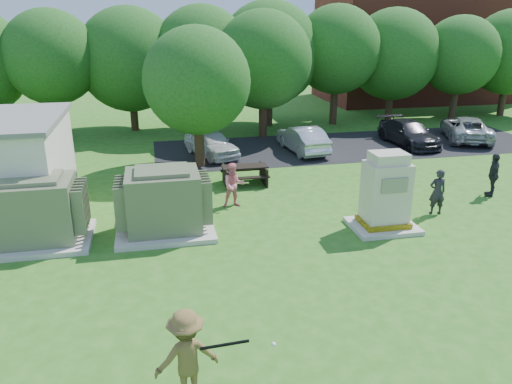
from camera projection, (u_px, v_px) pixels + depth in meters
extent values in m
plane|color=#2D6619|center=(290.00, 297.00, 12.07)|extent=(120.00, 120.00, 0.00)
cube|color=maroon|center=(420.00, 47.00, 39.08)|extent=(15.00, 8.00, 8.00)
cube|color=#232326|center=(350.00, 146.00, 25.86)|extent=(20.00, 6.00, 0.01)
cube|color=beige|center=(41.00, 240.00, 14.94)|extent=(3.00, 2.40, 0.15)
cube|color=#626B4C|center=(36.00, 210.00, 14.61)|extent=(2.20, 1.80, 1.80)
cube|color=#626B4C|center=(31.00, 179.00, 14.29)|extent=(1.60, 1.30, 0.12)
cube|color=#626B4C|center=(81.00, 206.00, 14.85)|extent=(0.32, 1.50, 1.35)
cube|color=beige|center=(166.00, 230.00, 15.66)|extent=(3.00, 2.40, 0.15)
cube|color=#5D6647|center=(164.00, 201.00, 15.33)|extent=(2.20, 1.80, 1.80)
cube|color=#5D6647|center=(162.00, 171.00, 15.00)|extent=(1.60, 1.30, 0.12)
cube|color=#5D6647|center=(121.00, 203.00, 15.07)|extent=(0.32, 1.50, 1.35)
cube|color=#5D6647|center=(205.00, 197.00, 15.56)|extent=(0.32, 1.50, 1.35)
cube|color=beige|center=(382.00, 226.00, 15.94)|extent=(2.05, 1.68, 0.14)
cube|color=yellow|center=(383.00, 221.00, 15.89)|extent=(1.44, 1.16, 0.17)
cube|color=beige|center=(386.00, 192.00, 15.55)|extent=(1.30, 1.02, 1.86)
cube|color=beige|center=(389.00, 158.00, 15.18)|extent=(1.07, 0.84, 0.33)
cube|color=gray|center=(395.00, 186.00, 14.92)|extent=(0.84, 0.04, 0.47)
cube|color=black|center=(245.00, 167.00, 19.81)|extent=(1.79, 0.70, 0.06)
cube|color=black|center=(242.00, 170.00, 20.42)|extent=(1.79, 0.25, 0.05)
cube|color=black|center=(247.00, 178.00, 19.40)|extent=(1.79, 0.25, 0.05)
cube|color=black|center=(226.00, 177.00, 19.78)|extent=(0.08, 1.35, 0.74)
cube|color=black|center=(264.00, 174.00, 20.08)|extent=(0.08, 1.35, 0.74)
imported|color=brown|center=(187.00, 356.00, 8.62)|extent=(1.24, 0.84, 1.77)
imported|color=black|center=(437.00, 192.00, 16.84)|extent=(0.61, 0.44, 1.58)
imported|color=pink|center=(234.00, 185.00, 17.49)|extent=(0.78, 0.61, 1.59)
imported|color=#27272C|center=(493.00, 175.00, 18.53)|extent=(0.84, 1.03, 1.64)
imported|color=silver|center=(211.00, 143.00, 23.85)|extent=(2.66, 3.97, 1.26)
imported|color=silver|center=(303.00, 139.00, 24.56)|extent=(1.76, 4.04, 1.29)
imported|color=black|center=(409.00, 133.00, 25.90)|extent=(2.01, 4.38, 1.24)
imported|color=#ACADB1|center=(466.00, 128.00, 26.90)|extent=(3.65, 5.03, 1.27)
cylinder|color=black|center=(225.00, 345.00, 8.48)|extent=(0.85, 0.11, 0.06)
cylinder|color=maroon|center=(193.00, 345.00, 8.48)|extent=(0.22, 0.08, 0.06)
sphere|color=white|center=(274.00, 345.00, 8.68)|extent=(0.09, 0.09, 0.09)
cylinder|color=#47301E|center=(58.00, 112.00, 27.38)|extent=(0.44, 0.44, 2.80)
sphere|color=#235B1C|center=(51.00, 57.00, 26.40)|extent=(5.00, 5.00, 5.00)
cylinder|color=#47301E|center=(134.00, 111.00, 28.97)|extent=(0.44, 0.44, 2.30)
sphere|color=#235B1C|center=(130.00, 59.00, 28.00)|extent=(5.80, 5.80, 5.80)
cylinder|color=#47301E|center=(204.00, 107.00, 28.85)|extent=(0.44, 0.44, 2.70)
sphere|color=#235B1C|center=(202.00, 54.00, 27.85)|extent=(5.40, 5.40, 5.40)
cylinder|color=#47301E|center=(269.00, 105.00, 30.21)|extent=(0.44, 0.44, 2.50)
sphere|color=#235B1C|center=(269.00, 53.00, 29.18)|extent=(6.00, 6.00, 6.00)
cylinder|color=#47301E|center=(334.00, 100.00, 30.54)|extent=(0.44, 0.44, 2.90)
sphere|color=#235B1C|center=(337.00, 50.00, 29.53)|extent=(5.20, 5.20, 5.20)
cylinder|color=#47301E|center=(389.00, 101.00, 31.95)|extent=(0.44, 0.44, 2.40)
sphere|color=#235B1C|center=(394.00, 54.00, 30.98)|extent=(5.60, 5.60, 5.60)
cylinder|color=#47301E|center=(454.00, 99.00, 31.86)|extent=(0.44, 0.44, 2.60)
sphere|color=#235B1C|center=(460.00, 55.00, 30.94)|extent=(4.80, 4.80, 4.80)
cylinder|color=#47301E|center=(503.00, 97.00, 33.20)|extent=(0.44, 0.44, 2.50)
sphere|color=#235B1C|center=(510.00, 52.00, 32.23)|extent=(5.40, 5.40, 5.40)
cylinder|color=#47301E|center=(199.00, 140.00, 22.07)|extent=(0.44, 0.44, 2.40)
sphere|color=#235B1C|center=(197.00, 81.00, 21.20)|extent=(4.60, 4.60, 4.60)
cylinder|color=#47301E|center=(263.00, 113.00, 27.42)|extent=(0.44, 0.44, 2.60)
sphere|color=#235B1C|center=(263.00, 60.00, 26.45)|extent=(5.20, 5.20, 5.20)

